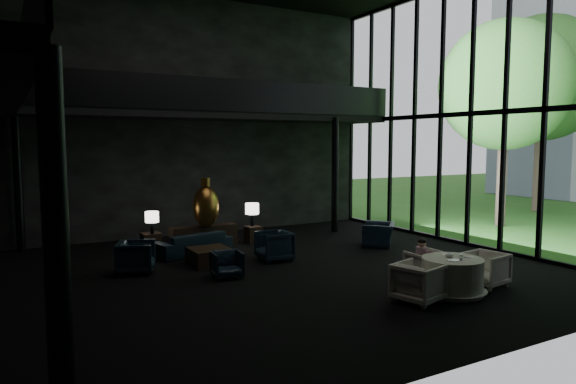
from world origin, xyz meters
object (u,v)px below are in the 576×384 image
lounge_armchair_west (136,254)px  side_table_right (253,234)px  bronze_urn (206,206)px  coffee_table (210,257)px  dining_chair_east (485,266)px  sofa (193,239)px  dining_chair_west (418,278)px  table_lamp_left (152,218)px  dining_table (452,278)px  table_lamp_right (252,210)px  console (204,236)px  window_armchair (379,231)px  lounge_armchair_south (227,265)px  child (422,251)px  dining_chair_north (427,265)px  side_table_left (151,243)px  lounge_armchair_east (274,243)px

lounge_armchair_west → side_table_right: bearing=-41.9°
bronze_urn → coffee_table: size_ratio=1.48×
side_table_right → dining_chair_east: bearing=-71.6°
side_table_right → sofa: bearing=-161.0°
lounge_armchair_west → dining_chair_west: size_ratio=0.98×
table_lamp_left → lounge_armchair_west: table_lamp_left is taller
dining_table → dining_chair_west: bearing=-175.4°
table_lamp_right → dining_table: table_lamp_right is taller
console → window_armchair: (4.71, -2.46, 0.14)m
window_armchair → dining_chair_east: 4.66m
bronze_urn → dining_chair_west: size_ratio=1.51×
lounge_armchair_south → window_armchair: size_ratio=0.57×
table_lamp_left → window_armchair: (6.31, -2.26, -0.56)m
side_table_right → dining_chair_east: size_ratio=0.59×
bronze_urn → dining_table: size_ratio=1.03×
sofa → child: size_ratio=3.96×
console → bronze_urn: bronze_urn is taller
console → table_lamp_left: 1.76m
sofa → bronze_urn: bearing=-147.3°
console → dining_chair_north: bearing=-64.8°
lounge_armchair_south → coffee_table: size_ratio=0.61×
lounge_armchair_south → dining_chair_north: bearing=-29.1°
sofa → dining_table: bearing=106.1°
side_table_left → console: bearing=1.3°
dining_chair_east → dining_chair_west: bearing=-94.0°
side_table_left → table_lamp_left: 0.76m
coffee_table → dining_table: bearing=-54.0°
dining_chair_east → side_table_right: bearing=-169.5°
lounge_armchair_east → dining_chair_west: bearing=13.8°
dining_chair_north → console: bearing=-61.8°
lounge_armchair_west → coffee_table: bearing=-71.6°
side_table_left → child: (4.42, -6.21, 0.45)m
console → lounge_armchair_south: 3.73m
console → window_armchair: bearing=-27.6°
sofa → side_table_right: bearing=-174.0°
lounge_armchair_south → window_armchair: bearing=18.4°
bronze_urn → lounge_armchair_south: (-0.76, -3.43, -0.96)m
table_lamp_left → table_lamp_right: bearing=3.2°
table_lamp_right → lounge_armchair_east: bearing=-102.7°
dining_table → child: size_ratio=2.48×
dining_chair_north → table_lamp_right: bearing=-74.7°
lounge_armchair_west → window_armchair: lounge_armchair_west is taller
table_lamp_right → side_table_left: bearing=-179.8°
lounge_armchair_east → lounge_armchair_south: lounge_armchair_east is taller
sofa → child: child is taller
console → lounge_armchair_south: size_ratio=3.35×
lounge_armchair_west → table_lamp_left: bearing=-3.3°
lounge_armchair_west → child: 6.71m
coffee_table → dining_chair_east: bearing=-46.2°
sofa → lounge_armchair_south: (-0.12, -2.77, -0.14)m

